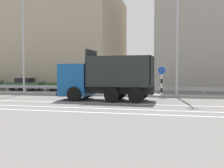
% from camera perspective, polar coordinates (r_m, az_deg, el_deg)
% --- Properties ---
extents(ground_plane, '(320.00, 320.00, 0.00)m').
position_cam_1_polar(ground_plane, '(20.30, -0.50, -3.23)').
color(ground_plane, '#605E5B').
extents(lane_strip_0, '(61.13, 0.16, 0.01)m').
position_cam_1_polar(lane_strip_0, '(17.46, -2.48, -4.20)').
color(lane_strip_0, silver).
rests_on(lane_strip_0, ground_plane).
extents(lane_strip_1, '(61.13, 0.16, 0.01)m').
position_cam_1_polar(lane_strip_1, '(15.21, -4.86, -5.24)').
color(lane_strip_1, silver).
rests_on(lane_strip_1, ground_plane).
extents(lane_strip_2, '(61.13, 0.16, 0.01)m').
position_cam_1_polar(lane_strip_2, '(13.82, -6.75, -6.06)').
color(lane_strip_2, silver).
rests_on(lane_strip_2, ground_plane).
extents(median_island, '(33.62, 1.10, 0.18)m').
position_cam_1_polar(median_island, '(22.55, 0.87, -2.40)').
color(median_island, gray).
rests_on(median_island, ground_plane).
extents(median_guardrail, '(61.13, 0.09, 0.78)m').
position_cam_1_polar(median_guardrail, '(23.75, 1.51, -0.98)').
color(median_guardrail, '#9EA0A5').
rests_on(median_guardrail, ground_plane).
extents(dump_truck, '(6.95, 2.89, 3.69)m').
position_cam_1_polar(dump_truck, '(19.37, -3.73, 0.51)').
color(dump_truck, '#144C8C').
rests_on(dump_truck, ground_plane).
extents(median_road_sign, '(0.71, 0.16, 2.56)m').
position_cam_1_polar(median_road_sign, '(21.99, 10.74, 0.67)').
color(median_road_sign, white).
rests_on(median_road_sign, ground_plane).
extents(street_lamp_1, '(0.71, 2.74, 10.15)m').
position_cam_1_polar(street_lamp_1, '(25.78, -18.98, 10.45)').
color(street_lamp_1, '#ADADB2').
rests_on(street_lamp_1, ground_plane).
extents(street_lamp_2, '(0.71, 2.16, 8.13)m').
position_cam_1_polar(street_lamp_2, '(21.85, 14.03, 9.03)').
color(street_lamp_2, '#ADADB2').
rests_on(street_lamp_2, ground_plane).
extents(parked_car_2, '(3.98, 2.00, 1.39)m').
position_cam_1_polar(parked_car_2, '(30.96, -18.28, 0.01)').
color(parked_car_2, '#335B33').
rests_on(parked_car_2, ground_plane).
extents(parked_car_3, '(4.32, 2.06, 1.41)m').
position_cam_1_polar(parked_car_3, '(29.23, -9.83, -0.05)').
color(parked_car_3, '#335B33').
rests_on(parked_car_3, ground_plane).
extents(background_building_0, '(18.49, 16.00, 13.08)m').
position_cam_1_polar(background_building_0, '(40.23, -12.07, 9.01)').
color(background_building_0, tan).
rests_on(background_building_0, ground_plane).
extents(background_building_1, '(13.54, 13.87, 12.86)m').
position_cam_1_polar(background_building_1, '(36.26, 20.77, 9.41)').
color(background_building_1, gray).
rests_on(background_building_1, ground_plane).
extents(church_tower, '(3.60, 3.60, 11.17)m').
position_cam_1_polar(church_tower, '(47.12, 16.25, 6.15)').
color(church_tower, silver).
rests_on(church_tower, ground_plane).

